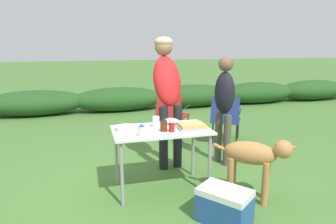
{
  "coord_description": "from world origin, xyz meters",
  "views": [
    {
      "loc": [
        -0.8,
        -3.17,
        1.68
      ],
      "look_at": [
        0.13,
        0.18,
        0.89
      ],
      "focal_mm": 32.0,
      "sensor_mm": 36.0,
      "label": 1
    }
  ],
  "objects_px": {
    "dog": "(255,157)",
    "camp_chair_green_behind_table": "(226,117)",
    "paper_cup_stack": "(156,122)",
    "plate_stack": "(126,128)",
    "cooler_box": "(224,206)",
    "camp_chair_near_hedge": "(172,112)",
    "mayo_bottle": "(142,130)",
    "standing_person_in_olive_jacket": "(167,86)",
    "ketchup_bottle": "(172,126)",
    "mixing_bowl": "(171,121)",
    "food_tray": "(191,126)",
    "bbq_sauce_bottle": "(164,125)",
    "folding_table": "(161,135)",
    "standing_person_with_beanie": "(224,100)"
  },
  "relations": [
    {
      "from": "plate_stack",
      "to": "ketchup_bottle",
      "type": "bearing_deg",
      "value": -21.82
    },
    {
      "from": "dog",
      "to": "camp_chair_green_behind_table",
      "type": "relative_size",
      "value": 0.89
    },
    {
      "from": "standing_person_with_beanie",
      "to": "camp_chair_green_behind_table",
      "type": "relative_size",
      "value": 1.83
    },
    {
      "from": "folding_table",
      "to": "food_tray",
      "type": "xyz_separation_m",
      "value": [
        0.35,
        -0.06,
        0.1
      ]
    },
    {
      "from": "mixing_bowl",
      "to": "camp_chair_green_behind_table",
      "type": "height_order",
      "value": "camp_chair_green_behind_table"
    },
    {
      "from": "paper_cup_stack",
      "to": "standing_person_in_olive_jacket",
      "type": "height_order",
      "value": "standing_person_in_olive_jacket"
    },
    {
      "from": "mayo_bottle",
      "to": "camp_chair_near_hedge",
      "type": "height_order",
      "value": "mayo_bottle"
    },
    {
      "from": "food_tray",
      "to": "standing_person_with_beanie",
      "type": "distance_m",
      "value": 0.94
    },
    {
      "from": "mixing_bowl",
      "to": "dog",
      "type": "distance_m",
      "value": 1.05
    },
    {
      "from": "dog",
      "to": "food_tray",
      "type": "bearing_deg",
      "value": -90.0
    },
    {
      "from": "ketchup_bottle",
      "to": "standing_person_in_olive_jacket",
      "type": "bearing_deg",
      "value": 77.99
    },
    {
      "from": "ketchup_bottle",
      "to": "standing_person_in_olive_jacket",
      "type": "distance_m",
      "value": 0.92
    },
    {
      "from": "mixing_bowl",
      "to": "standing_person_with_beanie",
      "type": "distance_m",
      "value": 0.95
    },
    {
      "from": "bbq_sauce_bottle",
      "to": "camp_chair_green_behind_table",
      "type": "relative_size",
      "value": 0.18
    },
    {
      "from": "cooler_box",
      "to": "bbq_sauce_bottle",
      "type": "bearing_deg",
      "value": -7.94
    },
    {
      "from": "bbq_sauce_bottle",
      "to": "standing_person_in_olive_jacket",
      "type": "height_order",
      "value": "standing_person_in_olive_jacket"
    },
    {
      "from": "paper_cup_stack",
      "to": "ketchup_bottle",
      "type": "relative_size",
      "value": 0.91
    },
    {
      "from": "bbq_sauce_bottle",
      "to": "camp_chair_green_behind_table",
      "type": "height_order",
      "value": "bbq_sauce_bottle"
    },
    {
      "from": "camp_chair_green_behind_table",
      "to": "cooler_box",
      "type": "xyz_separation_m",
      "value": [
        -1.07,
        -2.17,
        -0.3
      ]
    },
    {
      "from": "standing_person_with_beanie",
      "to": "dog",
      "type": "xyz_separation_m",
      "value": [
        -0.13,
        -1.05,
        -0.42
      ]
    },
    {
      "from": "standing_person_in_olive_jacket",
      "to": "dog",
      "type": "xyz_separation_m",
      "value": [
        0.64,
        -1.21,
        -0.63
      ]
    },
    {
      "from": "plate_stack",
      "to": "camp_chair_green_behind_table",
      "type": "xyz_separation_m",
      "value": [
        1.87,
        1.3,
        -0.3
      ]
    },
    {
      "from": "paper_cup_stack",
      "to": "camp_chair_green_behind_table",
      "type": "height_order",
      "value": "paper_cup_stack"
    },
    {
      "from": "standing_person_in_olive_jacket",
      "to": "camp_chair_green_behind_table",
      "type": "height_order",
      "value": "standing_person_in_olive_jacket"
    },
    {
      "from": "camp_chair_green_behind_table",
      "to": "mixing_bowl",
      "type": "bearing_deg",
      "value": -106.22
    },
    {
      "from": "mixing_bowl",
      "to": "bbq_sauce_bottle",
      "type": "relative_size",
      "value": 1.24
    },
    {
      "from": "ketchup_bottle",
      "to": "standing_person_with_beanie",
      "type": "bearing_deg",
      "value": 35.46
    },
    {
      "from": "plate_stack",
      "to": "cooler_box",
      "type": "height_order",
      "value": "plate_stack"
    },
    {
      "from": "food_tray",
      "to": "camp_chair_near_hedge",
      "type": "height_order",
      "value": "camp_chair_near_hedge"
    },
    {
      "from": "bbq_sauce_bottle",
      "to": "mixing_bowl",
      "type": "bearing_deg",
      "value": 59.91
    },
    {
      "from": "mixing_bowl",
      "to": "standing_person_in_olive_jacket",
      "type": "xyz_separation_m",
      "value": [
        0.09,
        0.51,
        0.36
      ]
    },
    {
      "from": "camp_chair_green_behind_table",
      "to": "cooler_box",
      "type": "distance_m",
      "value": 2.44
    },
    {
      "from": "ketchup_bottle",
      "to": "dog",
      "type": "xyz_separation_m",
      "value": [
        0.82,
        -0.37,
        -0.31
      ]
    },
    {
      "from": "ketchup_bottle",
      "to": "camp_chair_near_hedge",
      "type": "distance_m",
      "value": 2.17
    },
    {
      "from": "mayo_bottle",
      "to": "standing_person_with_beanie",
      "type": "distance_m",
      "value": 1.51
    },
    {
      "from": "food_tray",
      "to": "bbq_sauce_bottle",
      "type": "bearing_deg",
      "value": -174.13
    },
    {
      "from": "folding_table",
      "to": "food_tray",
      "type": "distance_m",
      "value": 0.36
    },
    {
      "from": "plate_stack",
      "to": "mayo_bottle",
      "type": "bearing_deg",
      "value": -64.77
    },
    {
      "from": "paper_cup_stack",
      "to": "mayo_bottle",
      "type": "bearing_deg",
      "value": -126.27
    },
    {
      "from": "paper_cup_stack",
      "to": "standing_person_with_beanie",
      "type": "bearing_deg",
      "value": 22.73
    },
    {
      "from": "folding_table",
      "to": "mayo_bottle",
      "type": "xyz_separation_m",
      "value": [
        -0.26,
        -0.21,
        0.14
      ]
    },
    {
      "from": "plate_stack",
      "to": "cooler_box",
      "type": "xyz_separation_m",
      "value": [
        0.8,
        -0.88,
        -0.59
      ]
    },
    {
      "from": "food_tray",
      "to": "bbq_sauce_bottle",
      "type": "distance_m",
      "value": 0.34
    },
    {
      "from": "standing_person_with_beanie",
      "to": "mixing_bowl",
      "type": "bearing_deg",
      "value": -85.93
    },
    {
      "from": "paper_cup_stack",
      "to": "cooler_box",
      "type": "distance_m",
      "value": 1.2
    },
    {
      "from": "dog",
      "to": "camp_chair_near_hedge",
      "type": "relative_size",
      "value": 0.89
    },
    {
      "from": "mayo_bottle",
      "to": "standing_person_in_olive_jacket",
      "type": "height_order",
      "value": "standing_person_in_olive_jacket"
    },
    {
      "from": "plate_stack",
      "to": "mixing_bowl",
      "type": "height_order",
      "value": "mixing_bowl"
    },
    {
      "from": "folding_table",
      "to": "ketchup_bottle",
      "type": "bearing_deg",
      "value": -56.52
    },
    {
      "from": "food_tray",
      "to": "standing_person_with_beanie",
      "type": "xyz_separation_m",
      "value": [
        0.7,
        0.6,
        0.16
      ]
    }
  ]
}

